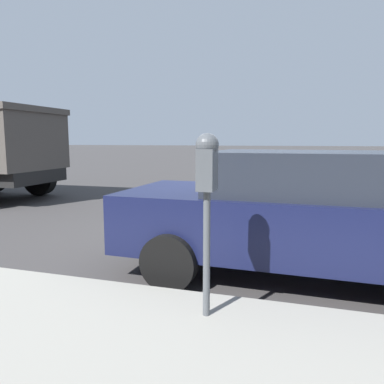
{
  "coord_description": "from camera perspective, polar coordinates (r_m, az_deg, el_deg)",
  "views": [
    {
      "loc": [
        -5.6,
        -0.72,
        1.66
      ],
      "look_at": [
        -2.65,
        0.18,
        1.23
      ],
      "focal_mm": 35.0,
      "sensor_mm": 36.0,
      "label": 1
    }
  ],
  "objects": [
    {
      "name": "ground_plane",
      "position": [
        5.89,
        9.41,
        -8.56
      ],
      "size": [
        220.0,
        220.0,
        0.0
      ],
      "primitive_type": "plane",
      "color": "#3D3A3A"
    },
    {
      "name": "car_navy",
      "position": [
        4.69,
        16.48,
        -2.9
      ],
      "size": [
        2.07,
        4.32,
        1.53
      ],
      "rotation": [
        0.0,
        0.0,
        -0.02
      ],
      "color": "#14193D",
      "rests_on": "ground_plane"
    },
    {
      "name": "parking_meter",
      "position": [
        3.06,
        2.31,
        2.13
      ],
      "size": [
        0.21,
        0.19,
        1.55
      ],
      "color": "#4C5156",
      "rests_on": "sidewalk"
    }
  ]
}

